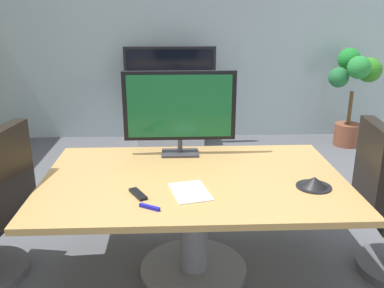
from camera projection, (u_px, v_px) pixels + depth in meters
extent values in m
plane|color=#515459|center=(188.00, 256.00, 3.16)|extent=(7.26, 7.26, 0.00)
cube|color=#9EB2B7|center=(180.00, 43.00, 5.71)|extent=(6.10, 0.10, 2.65)
cube|color=#B2894C|center=(194.00, 180.00, 2.77)|extent=(1.99, 1.28, 0.04)
cylinder|color=slate|center=(194.00, 228.00, 2.88)|extent=(0.20, 0.20, 0.68)
cylinder|color=slate|center=(193.00, 268.00, 2.99)|extent=(0.76, 0.76, 0.03)
cube|color=black|center=(9.00, 173.00, 2.66)|extent=(0.16, 0.46, 0.60)
cube|color=black|center=(0.00, 184.00, 3.00)|extent=(0.28, 0.09, 0.03)
cube|color=black|center=(373.00, 168.00, 2.74)|extent=(0.14, 0.46, 0.60)
cube|color=#333338|center=(180.00, 153.00, 3.19)|extent=(0.28, 0.18, 0.02)
cylinder|color=#333338|center=(180.00, 146.00, 3.17)|extent=(0.04, 0.04, 0.10)
cube|color=black|center=(180.00, 106.00, 3.09)|extent=(0.84, 0.04, 0.52)
cube|color=#14592D|center=(180.00, 107.00, 3.07)|extent=(0.77, 0.01, 0.47)
cube|color=#B7BABC|center=(171.00, 123.00, 5.70)|extent=(0.90, 0.36, 0.55)
cube|color=black|center=(170.00, 76.00, 5.48)|extent=(1.20, 0.06, 0.76)
cube|color=black|center=(170.00, 76.00, 5.44)|extent=(1.12, 0.01, 0.69)
cylinder|color=brown|center=(347.00, 134.00, 5.63)|extent=(0.34, 0.34, 0.30)
cylinder|color=brown|center=(350.00, 108.00, 5.52)|extent=(0.05, 0.05, 0.44)
sphere|color=#2F7C1F|center=(369.00, 70.00, 5.43)|extent=(0.32, 0.32, 0.32)
sphere|color=#1D7D2B|center=(349.00, 59.00, 5.48)|extent=(0.30, 0.30, 0.30)
sphere|color=#226935|center=(339.00, 77.00, 5.35)|extent=(0.26, 0.26, 0.26)
sphere|color=#268336|center=(359.00, 67.00, 5.15)|extent=(0.29, 0.29, 0.29)
cone|color=black|center=(314.00, 182.00, 2.60)|extent=(0.19, 0.19, 0.07)
cylinder|color=black|center=(314.00, 187.00, 2.61)|extent=(0.22, 0.22, 0.01)
cube|color=black|center=(138.00, 194.00, 2.50)|extent=(0.12, 0.17, 0.02)
cube|color=#1919A5|center=(150.00, 207.00, 2.33)|extent=(0.12, 0.08, 0.02)
cube|color=white|center=(190.00, 192.00, 2.54)|extent=(0.27, 0.34, 0.01)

